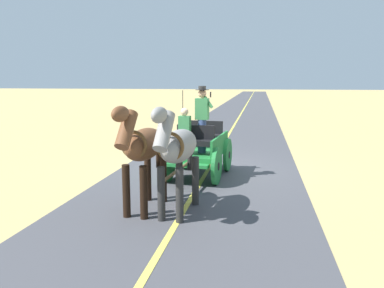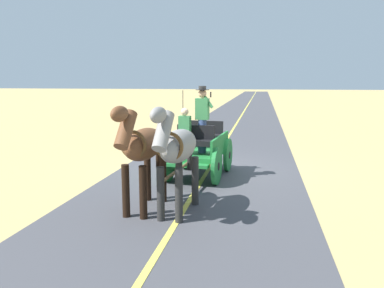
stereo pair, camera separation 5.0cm
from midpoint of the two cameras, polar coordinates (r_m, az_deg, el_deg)
name	(u,v)px [view 1 (the left image)]	position (r m, az deg, el deg)	size (l,w,h in m)	color
ground_plane	(208,170)	(11.36, 2.31, -3.89)	(200.00, 200.00, 0.00)	tan
road_surface	(208,170)	(11.36, 2.31, -3.87)	(5.30, 160.00, 0.01)	#424247
road_centre_stripe	(208,169)	(11.36, 2.31, -3.85)	(0.12, 160.00, 0.00)	#DBCC4C
horse_drawn_carriage	(199,148)	(10.42, 0.92, -0.53)	(1.64, 4.52, 2.50)	#1E7233
horse_near_side	(177,149)	(7.37, -2.41, -0.76)	(0.72, 2.14, 2.21)	gray
horse_off_side	(143,147)	(7.63, -7.59, -0.49)	(0.71, 2.14, 2.21)	brown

